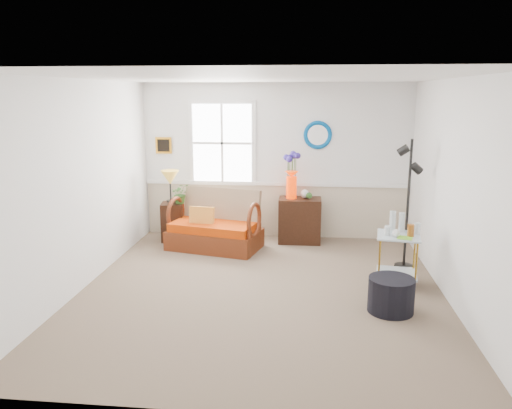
# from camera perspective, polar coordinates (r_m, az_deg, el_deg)

# --- Properties ---
(floor) EXTENTS (4.50, 5.00, 0.01)m
(floor) POSITION_cam_1_polar(r_m,az_deg,el_deg) (6.37, 0.59, -9.74)
(floor) COLOR #7F6A57
(floor) RESTS_ON ground
(ceiling) EXTENTS (4.50, 5.00, 0.01)m
(ceiling) POSITION_cam_1_polar(r_m,az_deg,el_deg) (5.90, 0.65, 14.33)
(ceiling) COLOR white
(ceiling) RESTS_ON walls
(walls) EXTENTS (4.51, 5.01, 2.60)m
(walls) POSITION_cam_1_polar(r_m,az_deg,el_deg) (6.00, 0.62, 1.82)
(walls) COLOR white
(walls) RESTS_ON floor
(wainscot) EXTENTS (4.46, 0.02, 0.90)m
(wainscot) POSITION_cam_1_polar(r_m,az_deg,el_deg) (8.60, 2.16, -0.68)
(wainscot) COLOR #C4B39A
(wainscot) RESTS_ON walls
(chair_rail) EXTENTS (4.46, 0.04, 0.06)m
(chair_rail) POSITION_cam_1_polar(r_m,az_deg,el_deg) (8.49, 2.18, 2.39)
(chair_rail) COLOR white
(chair_rail) RESTS_ON walls
(window) EXTENTS (1.14, 0.06, 1.44)m
(window) POSITION_cam_1_polar(r_m,az_deg,el_deg) (8.50, -3.88, 7.01)
(window) COLOR white
(window) RESTS_ON walls
(picture) EXTENTS (0.28, 0.03, 0.28)m
(picture) POSITION_cam_1_polar(r_m,az_deg,el_deg) (8.75, -10.51, 6.66)
(picture) COLOR #B87819
(picture) RESTS_ON walls
(mirror) EXTENTS (0.47, 0.07, 0.47)m
(mirror) POSITION_cam_1_polar(r_m,az_deg,el_deg) (8.38, 7.07, 7.89)
(mirror) COLOR #006BAE
(mirror) RESTS_ON walls
(loveseat) EXTENTS (1.55, 1.10, 0.92)m
(loveseat) POSITION_cam_1_polar(r_m,az_deg,el_deg) (7.91, -4.78, -1.81)
(loveseat) COLOR maroon
(loveseat) RESTS_ON floor
(throw_pillow) EXTENTS (0.39, 0.14, 0.39)m
(throw_pillow) POSITION_cam_1_polar(r_m,az_deg,el_deg) (7.88, -6.21, -1.65)
(throw_pillow) COLOR #DC5C0B
(throw_pillow) RESTS_ON loveseat
(lamp_stand) EXTENTS (0.41, 0.41, 0.64)m
(lamp_stand) POSITION_cam_1_polar(r_m,az_deg,el_deg) (8.47, -9.48, -1.96)
(lamp_stand) COLOR black
(lamp_stand) RESTS_ON floor
(table_lamp) EXTENTS (0.34, 0.34, 0.54)m
(table_lamp) POSITION_cam_1_polar(r_m,az_deg,el_deg) (8.38, -9.76, 2.02)
(table_lamp) COLOR gold
(table_lamp) RESTS_ON lamp_stand
(potted_plant) EXTENTS (0.40, 0.42, 0.26)m
(potted_plant) POSITION_cam_1_polar(r_m,az_deg,el_deg) (8.33, -8.62, 1.00)
(potted_plant) COLOR #316024
(potted_plant) RESTS_ON lamp_stand
(cabinet) EXTENTS (0.69, 0.45, 0.74)m
(cabinet) POSITION_cam_1_polar(r_m,az_deg,el_deg) (8.28, 5.01, -1.81)
(cabinet) COLOR black
(cabinet) RESTS_ON floor
(flower_vase) EXTENTS (0.28, 0.28, 0.75)m
(flower_vase) POSITION_cam_1_polar(r_m,az_deg,el_deg) (8.14, 4.09, 3.31)
(flower_vase) COLOR #EF2E00
(flower_vase) RESTS_ON cabinet
(side_table) EXTENTS (0.59, 0.59, 0.66)m
(side_table) POSITION_cam_1_polar(r_m,az_deg,el_deg) (6.69, 15.83, -6.11)
(side_table) COLOR #A67D21
(side_table) RESTS_ON floor
(tabletop_items) EXTENTS (0.55, 0.55, 0.27)m
(tabletop_items) POSITION_cam_1_polar(r_m,az_deg,el_deg) (6.60, 16.37, -2.18)
(tabletop_items) COLOR silver
(tabletop_items) RESTS_ON side_table
(floor_lamp) EXTENTS (0.32, 0.32, 1.82)m
(floor_lamp) POSITION_cam_1_polar(r_m,az_deg,el_deg) (7.23, 16.95, -0.02)
(floor_lamp) COLOR black
(floor_lamp) RESTS_ON floor
(ottoman) EXTENTS (0.58, 0.58, 0.40)m
(ottoman) POSITION_cam_1_polar(r_m,az_deg,el_deg) (5.92, 15.17, -9.94)
(ottoman) COLOR black
(ottoman) RESTS_ON floor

